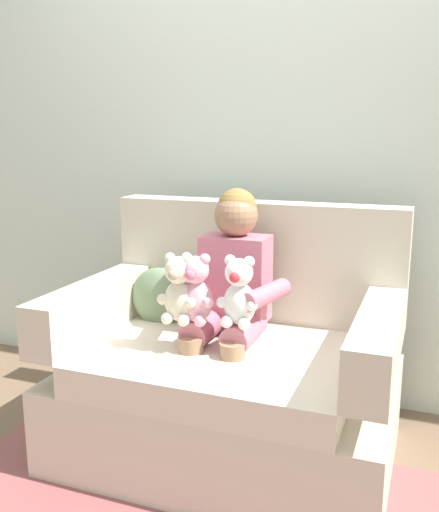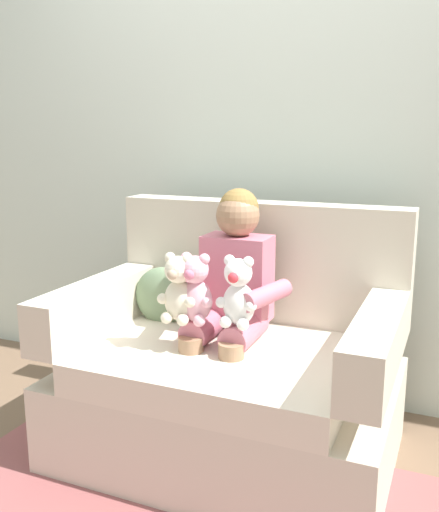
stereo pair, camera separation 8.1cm
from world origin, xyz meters
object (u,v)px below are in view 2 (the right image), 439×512
(armchair, at_px, (232,376))
(throw_pillow, at_px, (164,297))
(plush_pink, at_px, (195,290))
(plush_white, at_px, (238,294))
(seated_child, at_px, (231,285))
(plush_cream, at_px, (179,290))

(armchair, bearing_deg, throw_pillow, 161.95)
(plush_pink, bearing_deg, plush_white, 0.40)
(seated_child, height_order, throw_pillow, seated_child)
(armchair, bearing_deg, plush_pink, -119.25)
(plush_pink, height_order, plush_white, plush_pink)
(armchair, height_order, plush_pink, armchair)
(plush_white, height_order, throw_pillow, plush_white)
(plush_pink, height_order, plush_cream, plush_pink)
(plush_pink, relative_size, plush_cream, 1.01)
(armchair, relative_size, throw_pillow, 4.81)
(seated_child, xyz_separation_m, plush_pink, (-0.07, -0.18, 0.02))
(plush_cream, bearing_deg, seated_child, 74.42)
(plush_cream, bearing_deg, plush_white, 28.22)
(plush_cream, bearing_deg, throw_pillow, 145.24)
(seated_child, relative_size, plush_cream, 3.21)
(armchair, bearing_deg, seated_child, 124.49)
(plush_pink, bearing_deg, plush_cream, -171.38)
(seated_child, height_order, plush_cream, seated_child)
(throw_pillow, bearing_deg, plush_cream, -52.37)
(plush_pink, distance_m, plush_white, 0.16)
(plush_white, distance_m, plush_cream, 0.22)
(plush_pink, height_order, throw_pillow, plush_pink)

